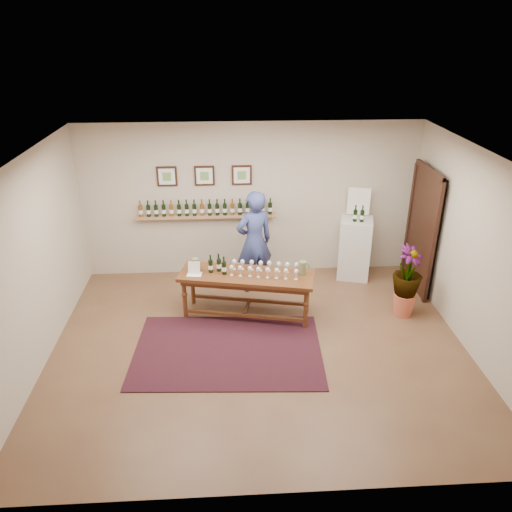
{
  "coord_description": "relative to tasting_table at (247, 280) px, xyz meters",
  "views": [
    {
      "loc": [
        -0.41,
        -6.01,
        4.33
      ],
      "look_at": [
        0.0,
        0.8,
        1.1
      ],
      "focal_mm": 35.0,
      "sensor_mm": 36.0,
      "label": 1
    }
  ],
  "objects": [
    {
      "name": "table_glasses",
      "position": [
        0.27,
        -0.02,
        0.2
      ],
      "size": [
        1.35,
        0.54,
        0.18
      ],
      "primitive_type": null,
      "rotation": [
        0.0,
        0.0,
        -0.19
      ],
      "color": "white",
      "rests_on": "tasting_table"
    },
    {
      "name": "person",
      "position": [
        0.17,
        0.87,
        0.27
      ],
      "size": [
        0.77,
        0.64,
        1.81
      ],
      "primitive_type": "imported",
      "rotation": [
        0.0,
        0.0,
        3.51
      ],
      "color": "navy",
      "rests_on": "ground"
    },
    {
      "name": "ground",
      "position": [
        0.14,
        -0.9,
        -0.63
      ],
      "size": [
        6.0,
        6.0,
        0.0
      ],
      "primitive_type": "plane",
      "color": "brown",
      "rests_on": "ground"
    },
    {
      "name": "menu_card",
      "position": [
        -0.81,
        0.05,
        0.21
      ],
      "size": [
        0.24,
        0.19,
        0.2
      ],
      "primitive_type": "cube",
      "rotation": [
        0.0,
        0.0,
        -0.12
      ],
      "color": "white",
      "rests_on": "tasting_table"
    },
    {
      "name": "table_bottles",
      "position": [
        -0.44,
        0.09,
        0.25
      ],
      "size": [
        0.29,
        0.22,
        0.28
      ],
      "primitive_type": null,
      "rotation": [
        0.0,
        0.0,
        -0.33
      ],
      "color": "black",
      "rests_on": "tasting_table"
    },
    {
      "name": "pitcher_right",
      "position": [
        0.87,
        -0.05,
        0.22
      ],
      "size": [
        0.14,
        0.14,
        0.22
      ],
      "primitive_type": null,
      "rotation": [
        0.0,
        0.0,
        -0.05
      ],
      "color": "#636C43",
      "rests_on": "tasting_table"
    },
    {
      "name": "rug",
      "position": [
        -0.32,
        -0.96,
        -0.62
      ],
      "size": [
        2.78,
        1.94,
        0.01
      ],
      "primitive_type": "cube",
      "rotation": [
        0.0,
        0.0,
        -0.05
      ],
      "color": "#4F160E",
      "rests_on": "ground"
    },
    {
      "name": "display_pedestal",
      "position": [
        2.03,
        1.27,
        -0.07
      ],
      "size": [
        0.68,
        0.68,
        1.12
      ],
      "primitive_type": "cube",
      "rotation": [
        0.0,
        0.0,
        -0.26
      ],
      "color": "silver",
      "rests_on": "ground"
    },
    {
      "name": "pitcher_left",
      "position": [
        -0.8,
        0.17,
        0.21
      ],
      "size": [
        0.14,
        0.14,
        0.21
      ],
      "primitive_type": null,
      "rotation": [
        0.0,
        0.0,
        -0.1
      ],
      "color": "#636C43",
      "rests_on": "tasting_table"
    },
    {
      "name": "potted_plant",
      "position": [
        2.52,
        -0.14,
        -0.03
      ],
      "size": [
        0.77,
        0.77,
        1.03
      ],
      "rotation": [
        0.0,
        0.0,
        0.68
      ],
      "color": "#C45C41",
      "rests_on": "ground"
    },
    {
      "name": "tasting_table",
      "position": [
        0.0,
        0.0,
        0.0
      ],
      "size": [
        2.19,
        1.09,
        0.74
      ],
      "rotation": [
        0.0,
        0.0,
        -0.21
      ],
      "color": "#431D10",
      "rests_on": "ground"
    },
    {
      "name": "pedestal_bottles",
      "position": [
        2.03,
        1.18,
        0.65
      ],
      "size": [
        0.34,
        0.17,
        0.33
      ],
      "primitive_type": null,
      "rotation": [
        0.0,
        0.0,
        -0.26
      ],
      "color": "black",
      "rests_on": "display_pedestal"
    },
    {
      "name": "info_sign",
      "position": [
        2.08,
        1.45,
        0.76
      ],
      "size": [
        0.39,
        0.12,
        0.55
      ],
      "primitive_type": "cube",
      "rotation": [
        0.0,
        0.0,
        -0.26
      ],
      "color": "white",
      "rests_on": "display_pedestal"
    },
    {
      "name": "room_shell",
      "position": [
        2.25,
        0.95,
        0.49
      ],
      "size": [
        6.0,
        6.0,
        6.0
      ],
      "color": "beige",
      "rests_on": "ground"
    }
  ]
}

